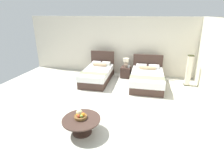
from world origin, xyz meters
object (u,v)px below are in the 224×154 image
(coffee_table, at_px, (82,122))
(vase, at_px, (129,66))
(bed_near_window, at_px, (97,74))
(bed_near_corner, at_px, (147,78))
(fruit_bowl, at_px, (80,115))
(nightstand, at_px, (126,72))
(table_lamp, at_px, (126,62))
(floor_lamp_corner, at_px, (189,71))

(coffee_table, bearing_deg, vase, 82.62)
(coffee_table, bearing_deg, bed_near_window, 101.78)
(bed_near_window, relative_size, coffee_table, 2.23)
(bed_near_corner, bearing_deg, bed_near_window, 179.88)
(coffee_table, bearing_deg, fruit_bowl, 135.81)
(coffee_table, bearing_deg, nightstand, 84.48)
(table_lamp, height_order, vase, table_lamp)
(fruit_bowl, bearing_deg, table_lamp, 83.92)
(nightstand, distance_m, fruit_bowl, 4.35)
(bed_near_window, bearing_deg, coffee_table, -78.22)
(vase, relative_size, floor_lamp_corner, 0.11)
(fruit_bowl, bearing_deg, bed_near_window, 101.27)
(fruit_bowl, bearing_deg, floor_lamp_corner, 51.35)
(vase, relative_size, fruit_bowl, 0.42)
(bed_near_corner, bearing_deg, floor_lamp_corner, 14.68)
(fruit_bowl, height_order, floor_lamp_corner, floor_lamp_corner)
(vase, distance_m, coffee_table, 4.36)
(fruit_bowl, bearing_deg, coffee_table, -44.19)
(vase, bearing_deg, floor_lamp_corner, -6.52)
(bed_near_corner, distance_m, fruit_bowl, 3.85)
(coffee_table, xyz_separation_m, fruit_bowl, (-0.04, 0.04, 0.17))
(nightstand, bearing_deg, bed_near_corner, -36.83)
(coffee_table, bearing_deg, bed_near_corner, 67.83)
(bed_near_corner, relative_size, coffee_table, 2.24)
(floor_lamp_corner, bearing_deg, table_lamp, 172.56)
(bed_near_corner, bearing_deg, nightstand, 143.17)
(bed_near_window, relative_size, bed_near_corner, 0.99)
(nightstand, relative_size, coffee_table, 0.53)
(table_lamp, height_order, fruit_bowl, table_lamp)
(table_lamp, distance_m, vase, 0.23)
(bed_near_corner, bearing_deg, fruit_bowl, -112.95)
(nightstand, bearing_deg, fruit_bowl, -96.11)
(vase, xyz_separation_m, coffee_table, (-0.56, -4.31, -0.26))
(bed_near_window, relative_size, table_lamp, 5.06)
(coffee_table, xyz_separation_m, floor_lamp_corner, (3.14, 4.02, 0.33))
(coffee_table, distance_m, fruit_bowl, 0.18)
(nightstand, relative_size, vase, 3.67)
(bed_near_window, xyz_separation_m, bed_near_corner, (2.20, -0.00, -0.00))
(bed_near_corner, relative_size, nightstand, 4.27)
(bed_near_corner, relative_size, vase, 15.67)
(nightstand, height_order, fruit_bowl, fruit_bowl)
(coffee_table, relative_size, fruit_bowl, 2.96)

